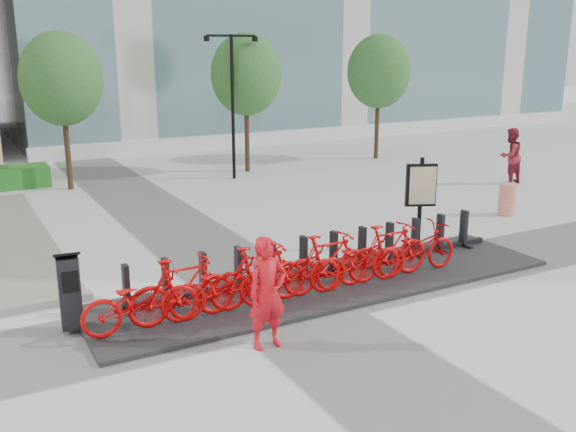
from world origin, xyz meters
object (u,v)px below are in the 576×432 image
pedestrian (510,156)px  worker_red (267,293)px  map_sign (421,189)px  construction_barrel (507,199)px  kiosk (70,291)px  bike_0 (141,300)px

pedestrian → worker_red: bearing=24.0°
pedestrian → map_sign: map_sign is taller
worker_red → construction_barrel: 10.43m
worker_red → pedestrian: bearing=27.0°
worker_red → pedestrian: 14.79m
worker_red → pedestrian: size_ratio=0.94×
kiosk → pedestrian: size_ratio=0.70×
bike_0 → worker_red: 2.16m
kiosk → map_sign: 8.07m
kiosk → worker_red: worker_red is taller
construction_barrel → pedestrian: bearing=42.2°
construction_barrel → map_sign: 4.51m
kiosk → construction_barrel: (12.21, 2.03, -0.28)m
pedestrian → map_sign: bearing=24.8°
map_sign → construction_barrel: bearing=40.5°
construction_barrel → kiosk: bearing=-170.6°
kiosk → pedestrian: bearing=23.8°
bike_0 → construction_barrel: bike_0 is taller
worker_red → construction_barrel: size_ratio=2.02×
bike_0 → worker_red: (1.62, -1.40, 0.31)m
pedestrian → map_sign: size_ratio=0.88×
worker_red → pedestrian: (12.97, 7.11, 0.06)m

